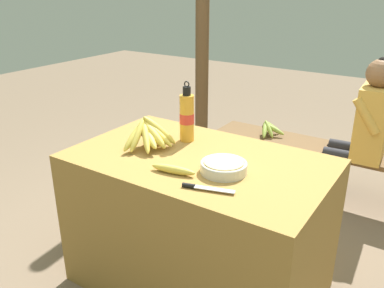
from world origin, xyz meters
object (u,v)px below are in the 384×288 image
object	(u,v)px
support_post_near	(202,13)
seated_vendor	(365,125)
serving_bowl	(224,166)
knife	(201,187)
banana_bunch_ripe	(150,133)
loose_banana_front	(173,170)
banana_bunch_green	(269,128)
wooden_bench	(320,153)
water_bottle	(187,117)

from	to	relation	value
support_post_near	seated_vendor	bearing A→B (deg)	-12.07
serving_bowl	knife	world-z (taller)	serving_bowl
banana_bunch_ripe	seated_vendor	world-z (taller)	seated_vendor
loose_banana_front	banana_bunch_green	xyz separation A→B (m)	(-0.20, 1.60, -0.31)
wooden_bench	banana_bunch_green	bearing A→B (deg)	-179.53
banana_bunch_ripe	wooden_bench	size ratio (longest dim) A/B	0.21
loose_banana_front	support_post_near	world-z (taller)	support_post_near
loose_banana_front	support_post_near	size ratio (longest dim) A/B	0.08
banana_bunch_green	loose_banana_front	bearing A→B (deg)	-82.98
water_bottle	loose_banana_front	size ratio (longest dim) A/B	1.51
water_bottle	support_post_near	bearing A→B (deg)	119.41
loose_banana_front	banana_bunch_green	bearing A→B (deg)	97.02
wooden_bench	seated_vendor	world-z (taller)	seated_vendor
serving_bowl	water_bottle	distance (m)	0.45
serving_bowl	loose_banana_front	size ratio (longest dim) A/B	0.98
water_bottle	wooden_bench	world-z (taller)	water_bottle
serving_bowl	support_post_near	xyz separation A→B (m)	(-1.23, 1.77, 0.52)
banana_bunch_ripe	support_post_near	world-z (taller)	support_post_near
knife	support_post_near	world-z (taller)	support_post_near
serving_bowl	support_post_near	size ratio (longest dim) A/B	0.08
wooden_bench	banana_bunch_green	size ratio (longest dim) A/B	5.69
serving_bowl	water_bottle	size ratio (longest dim) A/B	0.65
water_bottle	wooden_bench	distance (m)	1.41
banana_bunch_ripe	banana_bunch_green	bearing A→B (deg)	86.29
banana_bunch_green	support_post_near	size ratio (longest dim) A/B	0.11
seated_vendor	support_post_near	distance (m)	1.74
water_bottle	knife	distance (m)	0.59
banana_bunch_ripe	loose_banana_front	bearing A→B (deg)	-34.06
knife	wooden_bench	bearing A→B (deg)	72.21
water_bottle	seated_vendor	size ratio (longest dim) A/B	0.29
serving_bowl	water_bottle	xyz separation A→B (m)	(-0.37, 0.24, 0.11)
water_bottle	seated_vendor	bearing A→B (deg)	59.24
serving_bowl	banana_bunch_green	bearing A→B (deg)	104.66
serving_bowl	wooden_bench	bearing A→B (deg)	88.26
water_bottle	seated_vendor	world-z (taller)	seated_vendor
banana_bunch_green	banana_bunch_ripe	bearing A→B (deg)	-93.71
knife	seated_vendor	xyz separation A→B (m)	(0.34, 1.63, -0.13)
water_bottle	banana_bunch_green	distance (m)	1.29
knife	support_post_near	bearing A→B (deg)	105.70
banana_bunch_ripe	water_bottle	xyz separation A→B (m)	(0.11, 0.18, 0.06)
loose_banana_front	knife	size ratio (longest dim) A/B	0.98
serving_bowl	loose_banana_front	world-z (taller)	serving_bowl
seated_vendor	loose_banana_front	bearing A→B (deg)	68.04
knife	banana_bunch_green	world-z (taller)	knife
loose_banana_front	support_post_near	distance (m)	2.24
banana_bunch_ripe	support_post_near	bearing A→B (deg)	113.78
loose_banana_front	seated_vendor	distance (m)	1.66
water_bottle	knife	world-z (taller)	water_bottle
water_bottle	loose_banana_front	world-z (taller)	water_bottle
banana_bunch_ripe	knife	size ratio (longest dim) A/B	1.54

